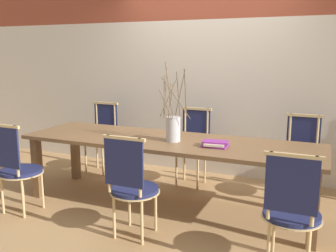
{
  "coord_description": "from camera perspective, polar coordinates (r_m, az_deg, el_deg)",
  "views": [
    {
      "loc": [
        1.56,
        -3.61,
        1.68
      ],
      "look_at": [
        0.0,
        0.0,
        0.91
      ],
      "focal_mm": 40.0,
      "sensor_mm": 36.0,
      "label": 1
    }
  ],
  "objects": [
    {
      "name": "ground_plane",
      "position": [
        4.28,
        0.0,
        -12.02
      ],
      "size": [
        16.0,
        16.0,
        0.0
      ],
      "primitive_type": "plane",
      "color": "#A87F51"
    },
    {
      "name": "wall_rear",
      "position": [
        5.19,
        5.97,
        10.17
      ],
      "size": [
        12.0,
        0.06,
        3.2
      ],
      "color": "beige",
      "rests_on": "ground_plane"
    },
    {
      "name": "dining_table",
      "position": [
        4.06,
        0.0,
        -3.2
      ],
      "size": [
        3.24,
        0.93,
        0.76
      ],
      "color": "brown",
      "rests_on": "ground_plane"
    },
    {
      "name": "chair_near_leftend",
      "position": [
        4.24,
        -22.08,
        -5.68
      ],
      "size": [
        0.46,
        0.46,
        0.98
      ],
      "color": "#1E234C",
      "rests_on": "ground_plane"
    },
    {
      "name": "chair_near_left",
      "position": [
        3.43,
        -5.53,
        -8.8
      ],
      "size": [
        0.46,
        0.46,
        0.98
      ],
      "color": "#1E234C",
      "rests_on": "ground_plane"
    },
    {
      "name": "chair_near_center",
      "position": [
        3.05,
        18.29,
        -11.91
      ],
      "size": [
        0.46,
        0.46,
        0.98
      ],
      "color": "#1E234C",
      "rests_on": "ground_plane"
    },
    {
      "name": "chair_far_leftend",
      "position": [
        5.43,
        -10.13,
        -1.45
      ],
      "size": [
        0.46,
        0.46,
        0.98
      ],
      "rotation": [
        0.0,
        0.0,
        3.14
      ],
      "color": "#1E234C",
      "rests_on": "ground_plane"
    },
    {
      "name": "chair_far_left",
      "position": [
        4.82,
        3.76,
        -2.9
      ],
      "size": [
        0.46,
        0.46,
        0.98
      ],
      "rotation": [
        0.0,
        0.0,
        3.14
      ],
      "color": "#1E234C",
      "rests_on": "ground_plane"
    },
    {
      "name": "chair_far_center",
      "position": [
        4.56,
        19.63,
        -4.33
      ],
      "size": [
        0.46,
        0.46,
        0.98
      ],
      "rotation": [
        0.0,
        0.0,
        3.14
      ],
      "color": "#1E234C",
      "rests_on": "ground_plane"
    },
    {
      "name": "vase_centerpiece",
      "position": [
        3.94,
        0.79,
        -0.22
      ],
      "size": [
        0.36,
        0.37,
        0.84
      ],
      "color": "silver",
      "rests_on": "dining_table"
    },
    {
      "name": "book_stack",
      "position": [
        3.77,
        7.2,
        -2.74
      ],
      "size": [
        0.27,
        0.22,
        0.06
      ],
      "color": "#842D8C",
      "rests_on": "dining_table"
    }
  ]
}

